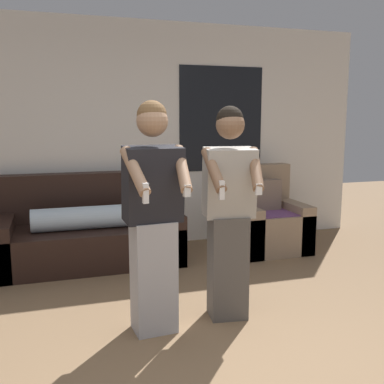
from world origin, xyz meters
TOP-DOWN VIEW (x-y plane):
  - ground_plane at (0.00, 0.00)m, footprint 14.00×14.00m
  - wall_back at (0.02, 3.14)m, footprint 5.94×0.07m
  - couch at (-0.65, 2.64)m, footprint 2.00×0.96m
  - armchair at (1.46, 2.52)m, footprint 0.82×0.83m
  - person_left at (-0.29, 0.82)m, footprint 0.47×0.49m
  - person_right at (0.32, 0.88)m, footprint 0.44×0.50m

SIDE VIEW (x-z plane):
  - ground_plane at x=0.00m, z-range 0.00..0.00m
  - couch at x=-0.65m, z-range -0.16..0.79m
  - armchair at x=1.46m, z-range -0.16..0.83m
  - person_right at x=0.32m, z-range 0.02..1.67m
  - person_left at x=-0.29m, z-range 0.02..1.70m
  - wall_back at x=0.02m, z-range 0.00..2.70m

